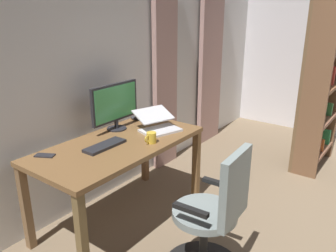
{
  "coord_description": "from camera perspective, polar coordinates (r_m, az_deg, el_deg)",
  "views": [
    {
      "loc": [
        2.55,
        -0.52,
        1.79
      ],
      "look_at": [
        0.83,
        -1.79,
        1.05
      ],
      "focal_mm": 36.2,
      "sensor_mm": 36.0,
      "label": 1
    }
  ],
  "objects": [
    {
      "name": "computer_keyboard",
      "position": [
        2.74,
        -10.58,
        -3.27
      ],
      "size": [
        0.36,
        0.13,
        0.02
      ],
      "primitive_type": "cube",
      "color": "#232328",
      "rests_on": "desk"
    },
    {
      "name": "desk",
      "position": [
        2.86,
        -8.17,
        -4.41
      ],
      "size": [
        1.48,
        0.73,
        0.75
      ],
      "color": "brown",
      "rests_on": "ground"
    },
    {
      "name": "office_chair",
      "position": [
        2.36,
        7.58,
        -15.7
      ],
      "size": [
        0.56,
        0.56,
        0.98
      ],
      "rotation": [
        0.0,
        0.0,
        3.2
      ],
      "color": "black",
      "rests_on": "ground"
    },
    {
      "name": "mug_coffee",
      "position": [
        2.77,
        -2.86,
        -1.98
      ],
      "size": [
        0.12,
        0.08,
        0.09
      ],
      "color": "gold",
      "rests_on": "desk"
    },
    {
      "name": "computer_monitor",
      "position": [
        3.07,
        -8.88,
        3.64
      ],
      "size": [
        0.54,
        0.18,
        0.42
      ],
      "color": "#232328",
      "rests_on": "desk"
    },
    {
      "name": "computer_mouse",
      "position": [
        3.37,
        -5.56,
        1.35
      ],
      "size": [
        0.06,
        0.1,
        0.04
      ],
      "primitive_type": "ellipsoid",
      "color": "#333338",
      "rests_on": "desk"
    },
    {
      "name": "curtain_left_panel",
      "position": [
        4.68,
        7.23,
        11.4
      ],
      "size": [
        0.52,
        0.06,
        2.34
      ],
      "primitive_type": "cube",
      "color": "tan",
      "rests_on": "ground"
    },
    {
      "name": "curtain_right_panel",
      "position": [
        3.83,
        -0.49,
        9.85
      ],
      "size": [
        0.38,
        0.06,
        2.34
      ],
      "primitive_type": "cube",
      "color": "tan",
      "rests_on": "ground"
    },
    {
      "name": "cell_phone_face_up",
      "position": [
        2.7,
        -20.02,
        -4.68
      ],
      "size": [
        0.13,
        0.16,
        0.01
      ],
      "primitive_type": "cube",
      "rotation": [
        0.0,
        0.0,
        0.51
      ],
      "color": "#232328",
      "rests_on": "desk"
    },
    {
      "name": "bookshelf",
      "position": [
        4.23,
        23.89,
        6.13
      ],
      "size": [
        0.77,
        0.3,
        1.95
      ],
      "color": "brown",
      "rests_on": "ground"
    },
    {
      "name": "back_room_partition",
      "position": [
        3.52,
        -6.67,
        12.49
      ],
      "size": [
        5.5,
        0.1,
        2.78
      ],
      "primitive_type": "cube",
      "color": "silver",
      "rests_on": "ground"
    },
    {
      "name": "laptop",
      "position": [
        3.06,
        -1.74,
        0.26
      ],
      "size": [
        0.42,
        0.43,
        0.17
      ],
      "rotation": [
        0.0,
        0.0,
        -0.31
      ],
      "color": "silver",
      "rests_on": "desk"
    }
  ]
}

